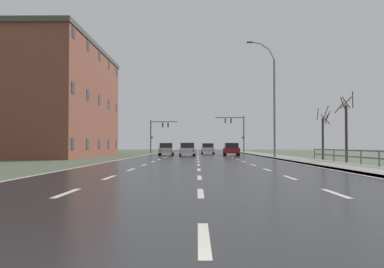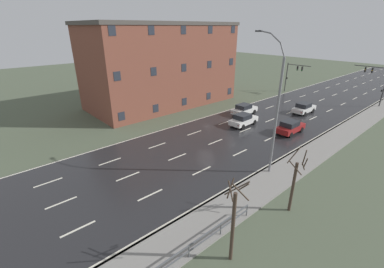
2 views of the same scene
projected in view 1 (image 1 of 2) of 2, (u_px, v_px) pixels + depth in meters
name	position (u px, v px, depth m)	size (l,w,h in m)	color
ground_plane	(198.00, 156.00, 51.68)	(160.00, 160.00, 0.12)	#4C5642
road_asphalt_strip	(198.00, 154.00, 63.67)	(14.00, 120.00, 0.03)	#232326
sidewalk_right	(254.00, 154.00, 63.57)	(3.00, 120.00, 0.12)	gray
guardrail	(379.00, 156.00, 23.30)	(0.07, 25.76, 1.00)	#515459
street_lamp_midground	(273.00, 101.00, 42.46)	(2.82, 0.24, 11.68)	slate
traffic_signal_right	(237.00, 128.00, 73.08)	(4.96, 0.36, 6.30)	#38383A
traffic_signal_left	(158.00, 130.00, 71.73)	(4.58, 0.36, 5.51)	#38383A
car_far_left	(187.00, 149.00, 50.03)	(1.97, 4.17, 1.57)	silver
car_mid_centre	(166.00, 149.00, 53.73)	(1.92, 4.14, 1.57)	silver
car_near_right	(208.00, 149.00, 60.84)	(1.85, 4.11, 1.57)	silver
car_far_right	(231.00, 149.00, 52.09)	(1.85, 4.11, 1.57)	maroon
brick_building	(51.00, 101.00, 48.75)	(11.26, 23.59, 12.58)	brown
bare_tree_mid	(346.00, 129.00, 32.79)	(1.51, 1.61, 5.36)	#423328
bare_tree_far	(323.00, 135.00, 38.98)	(1.30, 1.31, 4.92)	#423328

